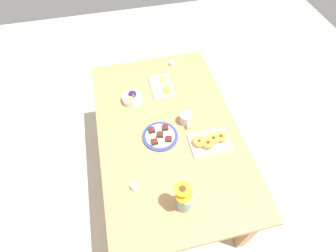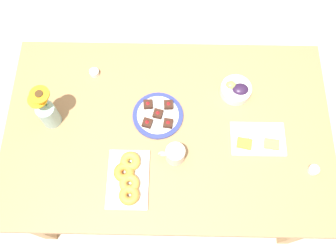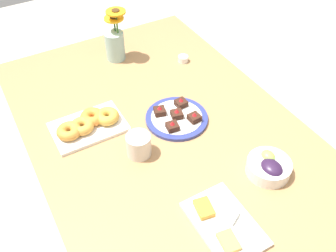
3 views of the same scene
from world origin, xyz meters
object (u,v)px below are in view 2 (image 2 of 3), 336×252
object	(u,v)px
coffee_mug	(175,154)
cheese_platter	(257,139)
dining_table	(168,136)
jam_cup_honey	(94,72)
jam_cup_berry	(314,170)
croissant_platter	(128,178)
grape_bowl	(236,90)
dessert_plate	(158,115)
flower_vase	(48,113)

from	to	relation	value
coffee_mug	cheese_platter	size ratio (longest dim) A/B	0.48
dining_table	jam_cup_honey	bearing A→B (deg)	-38.16
jam_cup_honey	jam_cup_berry	xyz separation A→B (m)	(-1.07, 0.50, 0.00)
cheese_platter	jam_cup_honey	distance (m)	0.89
coffee_mug	croissant_platter	xyz separation A→B (m)	(0.21, 0.11, -0.02)
grape_bowl	cheese_platter	bearing A→B (deg)	109.52
coffee_mug	grape_bowl	size ratio (longest dim) A/B	0.81
coffee_mug	dessert_plate	world-z (taller)	coffee_mug
jam_cup_honey	flower_vase	bearing A→B (deg)	55.57
grape_bowl	cheese_platter	xyz separation A→B (m)	(-0.09, 0.26, -0.02)
cheese_platter	flower_vase	size ratio (longest dim) A/B	1.04
coffee_mug	grape_bowl	distance (m)	0.46
jam_cup_berry	dining_table	bearing A→B (deg)	-16.24
coffee_mug	jam_cup_berry	bearing A→B (deg)	175.06
grape_bowl	jam_cup_berry	bearing A→B (deg)	129.96
dining_table	coffee_mug	world-z (taller)	coffee_mug
dessert_plate	flower_vase	distance (m)	0.53
grape_bowl	croissant_platter	size ratio (longest dim) A/B	0.55
jam_cup_berry	flower_vase	world-z (taller)	flower_vase
croissant_platter	flower_vase	size ratio (longest dim) A/B	1.12
flower_vase	dessert_plate	bearing A→B (deg)	-176.55
grape_bowl	flower_vase	distance (m)	0.93
jam_cup_honey	jam_cup_berry	distance (m)	1.18
croissant_platter	flower_vase	distance (m)	0.49
grape_bowl	dining_table	bearing A→B (deg)	31.57
dining_table	grape_bowl	bearing A→B (deg)	-148.43
croissant_platter	flower_vase	xyz separation A→B (m)	(0.39, -0.29, 0.06)
coffee_mug	jam_cup_honey	bearing A→B (deg)	-46.62
coffee_mug	flower_vase	distance (m)	0.63
grape_bowl	jam_cup_berry	world-z (taller)	grape_bowl
dessert_plate	croissant_platter	bearing A→B (deg)	68.72
jam_cup_honey	croissant_platter	bearing A→B (deg)	110.54
cheese_platter	dessert_plate	bearing A→B (deg)	-13.88
dining_table	jam_cup_berry	xyz separation A→B (m)	(-0.68, 0.20, 0.10)
cheese_platter	dessert_plate	distance (m)	0.50
dessert_plate	dining_table	bearing A→B (deg)	126.41
croissant_platter	jam_cup_honey	world-z (taller)	croissant_platter
dessert_plate	grape_bowl	bearing A→B (deg)	-160.40
jam_cup_honey	grape_bowl	bearing A→B (deg)	172.46
cheese_platter	jam_cup_berry	distance (m)	0.29
croissant_platter	dessert_plate	size ratio (longest dim) A/B	1.12
grape_bowl	jam_cup_berry	size ratio (longest dim) A/B	3.20
coffee_mug	dessert_plate	xyz separation A→B (m)	(0.09, -0.21, -0.03)
cheese_platter	croissant_platter	world-z (taller)	croissant_platter
jam_cup_berry	flower_vase	xyz separation A→B (m)	(1.25, -0.24, 0.07)
coffee_mug	dessert_plate	size ratio (longest dim) A/B	0.50
coffee_mug	flower_vase	size ratio (longest dim) A/B	0.50
coffee_mug	croissant_platter	size ratio (longest dim) A/B	0.45
dining_table	cheese_platter	distance (m)	0.44
dining_table	croissant_platter	bearing A→B (deg)	55.18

